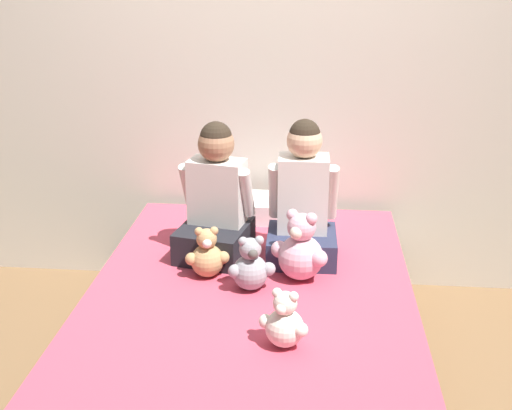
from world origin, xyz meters
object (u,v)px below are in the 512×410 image
(teddy_bear_held_by_right_child, at_px, (301,251))
(teddy_bear_at_foot_of_bed, at_px, (285,322))
(child_on_right, at_px, (303,202))
(teddy_bear_between_children, at_px, (251,267))
(child_on_left, at_px, (216,202))
(pillow_at_headboard, at_px, (265,208))
(bed, at_px, (251,338))
(teddy_bear_held_by_left_child, at_px, (207,256))

(teddy_bear_held_by_right_child, relative_size, teddy_bear_at_foot_of_bed, 1.40)
(child_on_right, xyz_separation_m, teddy_bear_between_children, (-0.20, -0.34, -0.17))
(child_on_left, height_order, teddy_bear_held_by_right_child, child_on_left)
(teddy_bear_between_children, distance_m, pillow_at_headboard, 0.80)
(bed, height_order, teddy_bear_held_by_right_child, teddy_bear_held_by_right_child)
(bed, distance_m, teddy_bear_between_children, 0.35)
(teddy_bear_held_by_right_child, bearing_deg, teddy_bear_held_by_left_child, -153.76)
(teddy_bear_held_by_left_child, height_order, teddy_bear_between_children, teddy_bear_between_children)
(bed, relative_size, teddy_bear_held_by_left_child, 8.26)
(child_on_right, bearing_deg, child_on_left, 179.06)
(teddy_bear_between_children, distance_m, teddy_bear_at_foot_of_bed, 0.44)
(child_on_left, relative_size, teddy_bear_held_by_right_child, 2.01)
(child_on_left, bearing_deg, pillow_at_headboard, 78.65)
(teddy_bear_held_by_right_child, xyz_separation_m, pillow_at_headboard, (-0.21, 0.68, -0.08))
(child_on_right, relative_size, teddy_bear_held_by_right_child, 2.08)
(teddy_bear_held_by_right_child, height_order, teddy_bear_at_foot_of_bed, teddy_bear_held_by_right_child)
(child_on_left, height_order, teddy_bear_held_by_left_child, child_on_left)
(teddy_bear_held_by_right_child, bearing_deg, pillow_at_headboard, 130.84)
(teddy_bear_held_by_left_child, distance_m, teddy_bear_held_by_right_child, 0.41)
(teddy_bear_between_children, height_order, pillow_at_headboard, teddy_bear_between_children)
(teddy_bear_at_foot_of_bed, xyz_separation_m, pillow_at_headboard, (-0.16, 1.21, -0.04))
(teddy_bear_held_by_right_child, xyz_separation_m, teddy_bear_at_foot_of_bed, (-0.04, -0.53, -0.04))
(child_on_left, distance_m, child_on_right, 0.40)
(child_on_left, distance_m, teddy_bear_at_foot_of_bed, 0.85)
(teddy_bear_held_by_right_child, distance_m, teddy_bear_at_foot_of_bed, 0.53)
(child_on_left, height_order, teddy_bear_between_children, child_on_left)
(bed, relative_size, teddy_bear_at_foot_of_bed, 8.55)
(bed, xyz_separation_m, pillow_at_headboard, (0.00, 0.79, 0.30))
(teddy_bear_held_by_left_child, height_order, teddy_bear_at_foot_of_bed, teddy_bear_held_by_left_child)
(teddy_bear_between_children, relative_size, teddy_bear_at_foot_of_bed, 1.07)
(teddy_bear_held_by_left_child, relative_size, pillow_at_headboard, 0.48)
(bed, distance_m, pillow_at_headboard, 0.85)
(teddy_bear_between_children, height_order, teddy_bear_at_foot_of_bed, teddy_bear_between_children)
(child_on_right, height_order, teddy_bear_held_by_right_child, child_on_right)
(pillow_at_headboard, bearing_deg, teddy_bear_held_by_right_child, -73.10)
(child_on_right, relative_size, teddy_bear_between_children, 2.71)
(teddy_bear_held_by_right_child, height_order, pillow_at_headboard, teddy_bear_held_by_right_child)
(pillow_at_headboard, bearing_deg, child_on_right, -65.66)
(pillow_at_headboard, bearing_deg, teddy_bear_held_by_left_child, -105.97)
(bed, distance_m, teddy_bear_held_by_right_child, 0.45)
(child_on_left, relative_size, teddy_bear_between_children, 2.63)
(child_on_right, relative_size, teddy_bear_at_foot_of_bed, 2.92)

